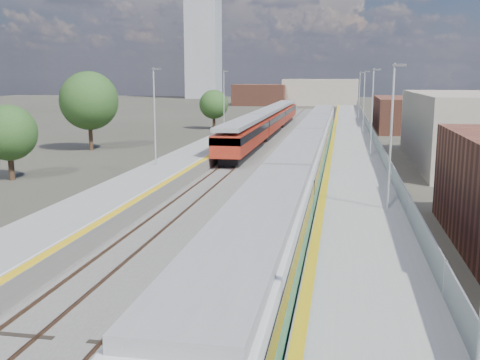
# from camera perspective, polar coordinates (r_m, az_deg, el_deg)

# --- Properties ---
(ground) EXTENTS (320.00, 320.00, 0.00)m
(ground) POSITION_cam_1_polar(r_m,az_deg,el_deg) (58.34, 6.19, 2.70)
(ground) COLOR #47443A
(ground) RESTS_ON ground
(ballast_bed) EXTENTS (10.50, 155.00, 0.06)m
(ballast_bed) POSITION_cam_1_polar(r_m,az_deg,el_deg) (61.00, 4.25, 3.10)
(ballast_bed) COLOR #565451
(ballast_bed) RESTS_ON ground
(tracks) EXTENTS (8.96, 160.00, 0.17)m
(tracks) POSITION_cam_1_polar(r_m,az_deg,el_deg) (62.59, 4.96, 3.35)
(tracks) COLOR #4C3323
(tracks) RESTS_ON ground
(platform_right) EXTENTS (4.70, 155.00, 8.52)m
(platform_right) POSITION_cam_1_polar(r_m,az_deg,el_deg) (60.61, 11.36, 3.36)
(platform_right) COLOR slate
(platform_right) RESTS_ON ground
(platform_left) EXTENTS (4.30, 155.00, 8.52)m
(platform_left) POSITION_cam_1_polar(r_m,az_deg,el_deg) (62.01, -2.01, 3.70)
(platform_left) COLOR slate
(platform_left) RESTS_ON ground
(buildings) EXTENTS (72.00, 185.50, 40.00)m
(buildings) POSITION_cam_1_polar(r_m,az_deg,el_deg) (147.96, 1.70, 11.62)
(buildings) COLOR brown
(buildings) RESTS_ON ground
(green_train) EXTENTS (2.76, 76.76, 3.03)m
(green_train) POSITION_cam_1_polar(r_m,az_deg,el_deg) (46.40, 7.02, 3.33)
(green_train) COLOR black
(green_train) RESTS_ON ground
(red_train) EXTENTS (2.75, 55.73, 3.47)m
(red_train) POSITION_cam_1_polar(r_m,az_deg,el_deg) (74.32, 2.87, 6.01)
(red_train) COLOR black
(red_train) RESTS_ON ground
(tree_a) EXTENTS (4.26, 4.26, 5.77)m
(tree_a) POSITION_cam_1_polar(r_m,az_deg,el_deg) (46.18, -22.44, 4.44)
(tree_a) COLOR #382619
(tree_a) RESTS_ON ground
(tree_b) EXTENTS (6.19, 6.19, 8.39)m
(tree_b) POSITION_cam_1_polar(r_m,az_deg,el_deg) (62.21, -15.08, 7.78)
(tree_b) COLOR #382619
(tree_b) RESTS_ON ground
(tree_c) EXTENTS (4.32, 4.32, 5.86)m
(tree_c) POSITION_cam_1_polar(r_m,az_deg,el_deg) (84.62, -2.68, 7.67)
(tree_c) COLOR #382619
(tree_c) RESTS_ON ground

